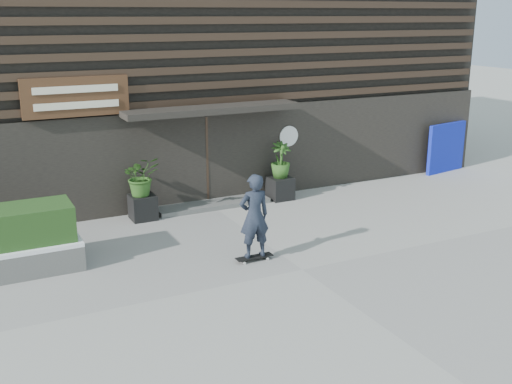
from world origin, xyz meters
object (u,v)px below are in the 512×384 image
planter_pot_right (280,188)px  skateboarder (254,216)px  planter_pot_left (143,207)px  blue_tarp (446,148)px

planter_pot_right → skateboarder: bearing=-125.4°
planter_pot_left → skateboarder: skateboarder is taller
planter_pot_right → skateboarder: (-2.54, -3.57, 0.65)m
planter_pot_left → skateboarder: size_ratio=0.33×
blue_tarp → skateboarder: bearing=-166.3°
blue_tarp → planter_pot_left: bearing=171.3°
planter_pot_left → planter_pot_right: 3.80m
blue_tarp → skateboarder: skateboarder is taller
planter_pot_right → blue_tarp: blue_tarp is taller
blue_tarp → skateboarder: 9.45m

